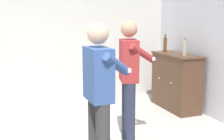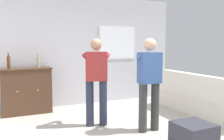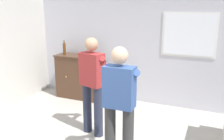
{
  "view_description": "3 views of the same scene",
  "coord_description": "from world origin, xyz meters",
  "px_view_note": "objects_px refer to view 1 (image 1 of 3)",
  "views": [
    {
      "loc": [
        3.4,
        -0.85,
        1.77
      ],
      "look_at": [
        -0.03,
        0.47,
        1.1
      ],
      "focal_mm": 50.0,
      "sensor_mm": 36.0,
      "label": 1
    },
    {
      "loc": [
        -2.05,
        -3.56,
        1.59
      ],
      "look_at": [
        -0.12,
        0.57,
        1.1
      ],
      "focal_mm": 40.0,
      "sensor_mm": 36.0,
      "label": 2
    },
    {
      "loc": [
        1.53,
        -2.69,
        2.17
      ],
      "look_at": [
        0.16,
        0.52,
        1.27
      ],
      "focal_mm": 40.0,
      "sensor_mm": 36.0,
      "label": 3
    }
  ],
  "objects_px": {
    "bottle_wine_green": "(184,49)",
    "bottle_liquor_amber": "(165,44)",
    "person_standing_left": "(129,76)",
    "person_standing_right": "(100,94)",
    "sideboard_cabinet": "(176,81)"
  },
  "relations": [
    {
      "from": "bottle_wine_green",
      "to": "bottle_liquor_amber",
      "type": "height_order",
      "value": "bottle_liquor_amber"
    },
    {
      "from": "person_standing_left",
      "to": "person_standing_right",
      "type": "relative_size",
      "value": 1.0
    },
    {
      "from": "bottle_liquor_amber",
      "to": "person_standing_left",
      "type": "xyz_separation_m",
      "value": [
        1.48,
        -1.41,
        -0.25
      ]
    },
    {
      "from": "person_standing_left",
      "to": "person_standing_right",
      "type": "distance_m",
      "value": 1.01
    },
    {
      "from": "sideboard_cabinet",
      "to": "person_standing_left",
      "type": "bearing_deg",
      "value": -52.28
    },
    {
      "from": "sideboard_cabinet",
      "to": "person_standing_left",
      "type": "xyz_separation_m",
      "value": [
        1.13,
        -1.46,
        0.42
      ]
    },
    {
      "from": "sideboard_cabinet",
      "to": "person_standing_right",
      "type": "bearing_deg",
      "value": -48.73
    },
    {
      "from": "bottle_wine_green",
      "to": "person_standing_left",
      "type": "bearing_deg",
      "value": -59.09
    },
    {
      "from": "sideboard_cabinet",
      "to": "person_standing_left",
      "type": "height_order",
      "value": "person_standing_left"
    },
    {
      "from": "sideboard_cabinet",
      "to": "bottle_wine_green",
      "type": "relative_size",
      "value": 3.62
    },
    {
      "from": "bottle_liquor_amber",
      "to": "person_standing_right",
      "type": "height_order",
      "value": "person_standing_right"
    },
    {
      "from": "bottle_liquor_amber",
      "to": "person_standing_right",
      "type": "bearing_deg",
      "value": -43.2
    },
    {
      "from": "sideboard_cabinet",
      "to": "bottle_liquor_amber",
      "type": "distance_m",
      "value": 0.75
    },
    {
      "from": "person_standing_left",
      "to": "person_standing_right",
      "type": "xyz_separation_m",
      "value": [
        0.75,
        -0.68,
        0.0
      ]
    },
    {
      "from": "bottle_wine_green",
      "to": "person_standing_left",
      "type": "xyz_separation_m",
      "value": [
        0.86,
        -1.43,
        -0.23
      ]
    }
  ]
}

